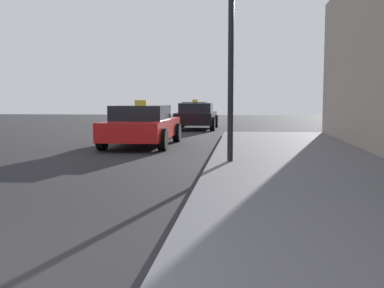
{
  "coord_description": "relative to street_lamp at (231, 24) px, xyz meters",
  "views": [
    {
      "loc": [
        2.7,
        -2.87,
        1.47
      ],
      "look_at": [
        1.81,
        5.4,
        0.66
      ],
      "focal_mm": 43.57,
      "sensor_mm": 36.0,
      "label": 1
    }
  ],
  "objects": [
    {
      "name": "car_red",
      "position": [
        -2.87,
        4.47,
        -2.36
      ],
      "size": [
        1.99,
        4.44,
        1.43
      ],
      "color": "red",
      "rests_on": "ground_plane"
    },
    {
      "name": "car_white",
      "position": [
        -2.81,
        20.51,
        -2.36
      ],
      "size": [
        1.93,
        4.29,
        1.43
      ],
      "color": "white",
      "rests_on": "ground_plane"
    },
    {
      "name": "street_lamp",
      "position": [
        0.0,
        0.0,
        0.0
      ],
      "size": [
        0.36,
        0.36,
        4.16
      ],
      "color": "black",
      "rests_on": "sidewalk"
    },
    {
      "name": "car_black",
      "position": [
        -1.98,
        12.83,
        -2.36
      ],
      "size": [
        1.95,
        4.16,
        1.27
      ],
      "color": "black",
      "rests_on": "ground_plane"
    }
  ]
}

